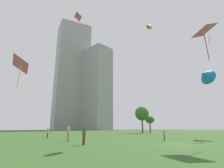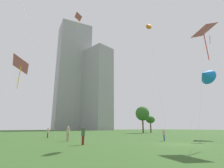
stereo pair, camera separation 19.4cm
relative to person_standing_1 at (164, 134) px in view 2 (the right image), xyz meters
name	(u,v)px [view 2 (the right image)]	position (x,y,z in m)	size (l,w,h in m)	color
ground	(179,144)	(-2.37, -4.23, -0.89)	(280.00, 280.00, 0.00)	#335623
person_standing_1	(164,134)	(0.00, 0.00, 0.00)	(0.34, 0.34, 1.54)	#1E478C
person_standing_2	(48,132)	(-11.95, 14.65, 0.06)	(0.37, 0.37, 1.64)	maroon
person_standing_3	(83,134)	(-11.28, 0.14, 0.14)	(0.40, 0.40, 1.78)	maroon
person_standing_4	(68,133)	(-11.20, 5.62, 0.19)	(0.42, 0.42, 1.87)	tan
kite_flying_1	(205,75)	(12.84, 0.81, 10.38)	(7.63, 2.90, 12.93)	silver
kite_flying_4	(21,65)	(-17.35, 13.24, 10.59)	(4.82, 7.86, 12.51)	silver
kite_flying_5	(78,18)	(-5.26, 22.35, 29.24)	(2.45, 4.14, 30.87)	silver
kite_flying_6	(149,27)	(-1.08, 0.48, 15.90)	(6.61, 8.01, 17.91)	silver
kite_flying_7	(210,37)	(18.33, 1.84, 20.34)	(3.68, 4.95, 22.21)	silver
kite_flying_8	(204,31)	(2.41, -5.82, 12.86)	(5.93, 3.26, 14.57)	silver
park_tree_0	(142,114)	(19.76, 27.39, 5.29)	(4.47, 4.47, 8.52)	brown
park_tree_1	(150,120)	(24.65, 29.09, 3.48)	(3.13, 3.13, 5.69)	brown
distant_highrise_0	(73,75)	(23.96, 119.39, 43.67)	(25.53, 18.72, 89.12)	#939399
distant_highrise_1	(96,88)	(38.61, 103.55, 31.08)	(15.51, 23.60, 63.94)	#939399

